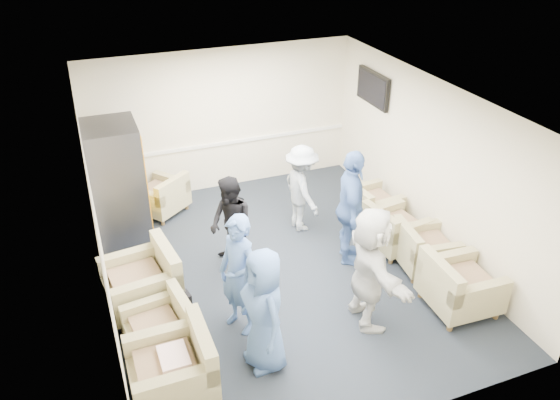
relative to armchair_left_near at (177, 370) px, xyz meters
name	(u,v)px	position (x,y,z in m)	size (l,w,h in m)	color
floor	(281,270)	(1.94, 1.78, -0.36)	(6.00, 6.00, 0.00)	black
ceiling	(281,101)	(1.94, 1.78, 2.34)	(6.00, 6.00, 0.00)	silver
back_wall	(223,120)	(1.94, 4.78, 0.99)	(5.00, 0.02, 2.70)	beige
front_wall	(392,331)	(1.94, -1.22, 0.99)	(5.00, 0.02, 2.70)	beige
left_wall	(97,227)	(-0.56, 1.78, 0.99)	(0.02, 6.00, 2.70)	beige
right_wall	(430,165)	(4.44, 1.78, 0.99)	(0.02, 6.00, 2.70)	beige
chair_rail	(224,143)	(1.94, 4.76, 0.54)	(4.98, 0.04, 0.06)	white
tv	(373,88)	(4.38, 3.58, 1.68)	(0.10, 1.00, 0.58)	black
armchair_left_near	(177,370)	(0.00, 0.00, 0.00)	(0.92, 0.92, 0.73)	#988D62
armchair_left_mid	(163,328)	(-0.01, 0.79, -0.06)	(0.86, 0.86, 0.61)	#988D62
armchair_left_far	(146,283)	(-0.08, 1.70, 0.01)	(1.06, 1.06, 0.75)	#988D62
armchair_right_near	(457,288)	(3.87, 0.09, -0.01)	(0.93, 0.93, 0.72)	#988D62
armchair_right_midnear	(422,250)	(3.98, 1.07, -0.04)	(0.90, 0.90, 0.64)	#988D62
armchair_right_midfar	(393,231)	(3.83, 1.69, -0.04)	(0.93, 0.93, 0.66)	#988D62
armchair_right_far	(370,206)	(3.89, 2.52, -0.05)	(0.88, 0.88, 0.64)	#988D62
armchair_corner	(162,197)	(0.59, 4.14, -0.05)	(1.11, 1.11, 0.64)	#988D62
vending_machine	(118,185)	(-0.15, 3.50, 0.66)	(0.82, 0.96, 2.04)	#4E4E56
backpack	(181,304)	(0.30, 1.26, -0.13)	(0.29, 0.23, 0.45)	black
pillow	(174,358)	(-0.01, 0.00, 0.18)	(0.41, 0.31, 0.12)	white
person_front_left	(264,310)	(1.09, 0.10, 0.45)	(0.79, 0.52, 1.63)	#4567A7
person_mid_left	(239,275)	(1.00, 0.80, 0.48)	(0.62, 0.40, 1.69)	#4567A7
person_back_left	(231,225)	(1.29, 2.14, 0.39)	(0.73, 0.57, 1.50)	black
person_back_right	(302,189)	(2.71, 2.79, 0.40)	(0.98, 0.56, 1.52)	beige
person_mid_right	(351,208)	(3.03, 1.66, 0.56)	(1.09, 0.45, 1.85)	#4567A7
person_front_right	(370,268)	(2.61, 0.33, 0.50)	(1.60, 0.51, 1.72)	silver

